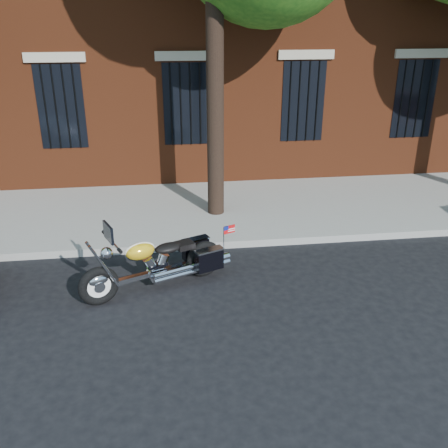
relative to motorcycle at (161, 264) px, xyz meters
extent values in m
plane|color=black|center=(0.75, 0.05, -0.45)|extent=(120.00, 120.00, 0.00)
cube|color=gray|center=(0.75, 1.43, -0.38)|extent=(40.00, 0.16, 0.15)
cube|color=gray|center=(0.75, 3.31, -0.38)|extent=(40.00, 3.60, 0.15)
cube|color=black|center=(0.75, 5.16, 1.75)|extent=(1.10, 0.14, 2.00)
cube|color=#B2A893|center=(0.75, 5.13, 2.90)|extent=(1.40, 0.20, 0.22)
cylinder|color=black|center=(0.75, 5.08, 1.75)|extent=(0.04, 0.04, 2.00)
cylinder|color=black|center=(1.25, 2.95, 2.05)|extent=(0.36, 0.36, 5.00)
torus|color=black|center=(-0.99, -0.41, -0.12)|extent=(0.67, 0.39, 0.66)
torus|color=black|center=(0.74, 0.31, -0.12)|extent=(0.67, 0.39, 0.66)
cylinder|color=white|center=(-0.99, -0.41, -0.12)|extent=(0.48, 0.24, 0.49)
cylinder|color=white|center=(0.74, 0.31, -0.12)|extent=(0.48, 0.24, 0.49)
ellipsoid|color=white|center=(-0.99, -0.41, -0.02)|extent=(0.37, 0.25, 0.19)
ellipsoid|color=yellow|center=(0.74, 0.31, 0.00)|extent=(0.37, 0.26, 0.19)
cube|color=white|center=(-0.13, -0.05, -0.14)|extent=(1.41, 0.66, 0.08)
cylinder|color=white|center=(-0.08, -0.03, -0.16)|extent=(0.36, 0.29, 0.32)
cylinder|color=white|center=(0.44, 0.00, -0.15)|extent=(1.18, 0.56, 0.09)
ellipsoid|color=yellow|center=(-0.33, -0.13, 0.32)|extent=(0.56, 0.45, 0.28)
ellipsoid|color=black|center=(0.13, 0.06, 0.26)|extent=(0.55, 0.44, 0.15)
cube|color=black|center=(0.62, 0.54, -0.01)|extent=(0.50, 0.33, 0.38)
cube|color=black|center=(0.81, 0.06, -0.01)|extent=(0.50, 0.33, 0.38)
cylinder|color=white|center=(-0.74, -0.30, 0.59)|extent=(0.33, 0.73, 0.04)
sphere|color=white|center=(-0.83, -0.34, 0.42)|extent=(0.26, 0.26, 0.20)
cube|color=black|center=(-0.77, -0.32, 0.75)|extent=(0.19, 0.38, 0.28)
cube|color=red|center=(1.17, 0.17, 0.49)|extent=(0.21, 0.10, 0.14)
camera|label=1|loc=(0.09, -7.45, 3.87)|focal=40.00mm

